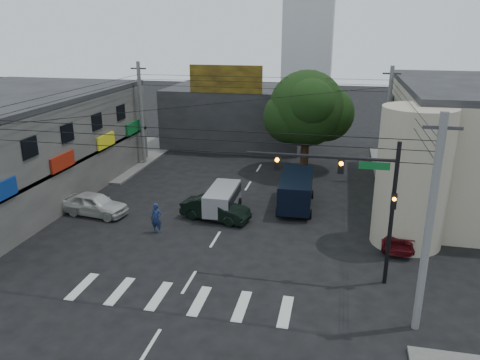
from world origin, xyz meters
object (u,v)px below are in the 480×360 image
(utility_pole_far_right, at_px, (387,125))
(navy_van, at_px, (296,192))
(maroon_sedan, at_px, (397,233))
(utility_pole_near_right, at_px, (429,228))
(utility_pole_far_left, at_px, (141,114))
(white_compact, at_px, (95,204))
(silver_minivan, at_px, (222,201))
(traffic_officer, at_px, (156,218))
(street_tree, at_px, (307,109))
(dark_sedan, at_px, (215,209))
(traffic_gantry, at_px, (357,189))

(utility_pole_far_right, xyz_separation_m, navy_van, (-6.35, -7.70, -3.47))
(utility_pole_far_right, height_order, maroon_sedan, utility_pole_far_right)
(utility_pole_near_right, bearing_deg, utility_pole_far_left, 135.69)
(white_compact, relative_size, silver_minivan, 1.13)
(maroon_sedan, xyz_separation_m, traffic_officer, (-14.26, -1.55, 0.30))
(street_tree, xyz_separation_m, silver_minivan, (-4.59, -10.91, -4.58))
(traffic_officer, bearing_deg, navy_van, 39.63)
(traffic_officer, bearing_deg, dark_sedan, 44.19)
(utility_pole_far_left, distance_m, traffic_officer, 15.81)
(white_compact, bearing_deg, maroon_sedan, -83.33)
(utility_pole_near_right, height_order, dark_sedan, utility_pole_near_right)
(dark_sedan, distance_m, silver_minivan, 1.21)
(utility_pole_near_right, distance_m, navy_van, 14.70)
(utility_pole_near_right, height_order, white_compact, utility_pole_near_right)
(traffic_gantry, bearing_deg, white_compact, 163.31)
(white_compact, xyz_separation_m, silver_minivan, (8.28, 2.09, 0.13))
(utility_pole_far_left, relative_size, dark_sedan, 1.92)
(traffic_gantry, distance_m, navy_van, 10.66)
(traffic_gantry, xyz_separation_m, utility_pole_far_left, (-18.32, 17.00, -0.23))
(street_tree, xyz_separation_m, utility_pole_far_right, (6.50, -1.00, -0.87))
(traffic_gantry, xyz_separation_m, white_compact, (-16.69, 5.00, -4.06))
(street_tree, relative_size, traffic_gantry, 1.21)
(silver_minivan, bearing_deg, white_compact, 103.45)
(street_tree, distance_m, navy_van, 9.73)
(street_tree, xyz_separation_m, utility_pole_far_left, (-14.50, -1.00, -0.87))
(white_compact, bearing_deg, navy_van, -64.25)
(utility_pole_far_right, bearing_deg, traffic_gantry, -98.94)
(dark_sedan, height_order, silver_minivan, silver_minivan)
(maroon_sedan, xyz_separation_m, silver_minivan, (-11.09, 2.37, 0.24))
(street_tree, distance_m, utility_pole_far_right, 6.63)
(utility_pole_near_right, bearing_deg, silver_minivan, 136.30)
(utility_pole_far_right, bearing_deg, maroon_sedan, -90.00)
(street_tree, bearing_deg, traffic_officer, -117.63)
(traffic_gantry, bearing_deg, utility_pole_far_left, 137.14)
(maroon_sedan, bearing_deg, street_tree, -61.01)
(dark_sedan, xyz_separation_m, silver_minivan, (0.17, 1.19, 0.14))
(utility_pole_far_right, bearing_deg, utility_pole_near_right, -90.00)
(traffic_gantry, height_order, navy_van, traffic_gantry)
(street_tree, xyz_separation_m, navy_van, (0.15, -8.70, -4.35))
(street_tree, bearing_deg, dark_sedan, -111.48)
(street_tree, bearing_deg, navy_van, -89.01)
(utility_pole_near_right, relative_size, white_compact, 1.96)
(dark_sedan, bearing_deg, utility_pole_far_left, 52.96)
(utility_pole_far_left, xyz_separation_m, silver_minivan, (9.91, -9.91, -3.71))
(white_compact, height_order, maroon_sedan, white_compact)
(dark_sedan, height_order, white_compact, white_compact)
(dark_sedan, height_order, navy_van, navy_van)
(utility_pole_far_left, xyz_separation_m, white_compact, (1.64, -12.00, -3.83))
(utility_pole_near_right, xyz_separation_m, utility_pole_far_left, (-21.00, 20.50, 0.00))
(street_tree, relative_size, white_compact, 1.85)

